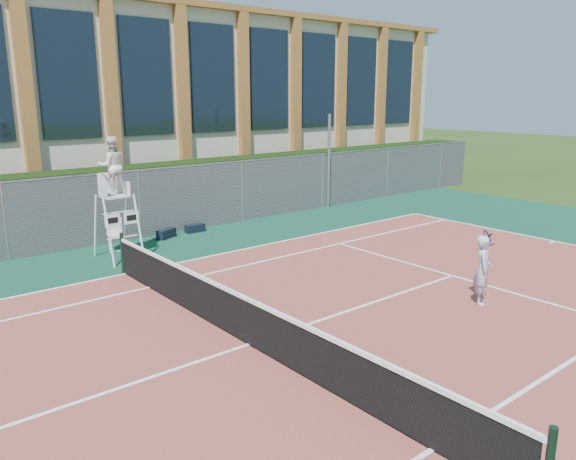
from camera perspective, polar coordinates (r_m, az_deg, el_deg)
ground at (r=10.67m, az=-3.97°, el=-11.66°), size 120.00×120.00×0.00m
apron at (r=11.43m, az=-6.94°, el=-9.93°), size 36.00×20.00×0.01m
tennis_court at (r=10.66m, az=-3.98°, el=-11.56°), size 23.77×10.97×0.02m
tennis_net at (r=10.46m, az=-4.02°, el=-9.00°), size 0.10×11.30×1.10m
fence at (r=17.93m, az=-20.63°, el=1.62°), size 40.00×0.06×2.20m
hedge at (r=19.06m, az=-21.82°, el=2.18°), size 40.00×1.40×2.20m
steel_pole at (r=23.07m, az=4.16°, el=6.95°), size 0.12×0.12×3.80m
umpire_chair at (r=16.24m, az=-17.43°, el=5.90°), size 0.97×1.50×3.49m
plastic_chair at (r=17.48m, az=-17.15°, el=-0.15°), size 0.53×0.53×0.97m
sports_bag_near at (r=18.64m, az=-12.26°, el=-0.36°), size 0.74×0.53×0.29m
sports_bag_far at (r=19.28m, az=-9.43°, el=0.19°), size 0.67×0.29×0.27m
tennis_player at (r=13.07m, az=19.18°, el=-3.80°), size 0.94×0.73×1.57m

